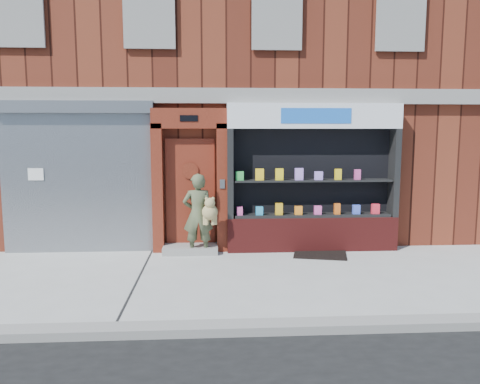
{
  "coord_description": "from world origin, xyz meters",
  "views": [
    {
      "loc": [
        -0.3,
        -7.59,
        2.45
      ],
      "look_at": [
        0.21,
        1.0,
        1.33
      ],
      "focal_mm": 35.0,
      "sensor_mm": 36.0,
      "label": 1
    }
  ],
  "objects": [
    {
      "name": "ground",
      "position": [
        0.0,
        0.0,
        0.0
      ],
      "size": [
        80.0,
        80.0,
        0.0
      ],
      "primitive_type": "plane",
      "color": "#9E9E99",
      "rests_on": "ground"
    },
    {
      "name": "doormat",
      "position": [
        1.83,
        1.37,
        0.01
      ],
      "size": [
        1.16,
        0.93,
        0.03
      ],
      "primitive_type": "cube",
      "rotation": [
        0.0,
        0.0,
        -0.23
      ],
      "color": "black",
      "rests_on": "ground"
    },
    {
      "name": "woman",
      "position": [
        -0.57,
        1.53,
        0.82
      ],
      "size": [
        0.7,
        0.54,
        1.63
      ],
      "color": "#4C5437",
      "rests_on": "ground"
    },
    {
      "name": "curb",
      "position": [
        0.0,
        -2.15,
        0.06
      ],
      "size": [
        60.0,
        0.3,
        0.12
      ],
      "primitive_type": "cube",
      "color": "gray",
      "rests_on": "ground"
    },
    {
      "name": "building",
      "position": [
        -0.0,
        5.99,
        4.0
      ],
      "size": [
        12.0,
        8.16,
        8.0
      ],
      "color": "#4F1C12",
      "rests_on": "ground"
    },
    {
      "name": "shutter_bay",
      "position": [
        -3.0,
        1.93,
        1.72
      ],
      "size": [
        3.1,
        0.3,
        3.04
      ],
      "color": "gray",
      "rests_on": "ground"
    },
    {
      "name": "pharmacy_bay",
      "position": [
        1.75,
        1.81,
        1.37
      ],
      "size": [
        3.5,
        0.41,
        3.0
      ],
      "color": "maroon",
      "rests_on": "ground"
    },
    {
      "name": "red_door_bay",
      "position": [
        -0.75,
        1.86,
        1.46
      ],
      "size": [
        1.52,
        0.58,
        2.9
      ],
      "color": "#50180D",
      "rests_on": "ground"
    }
  ]
}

